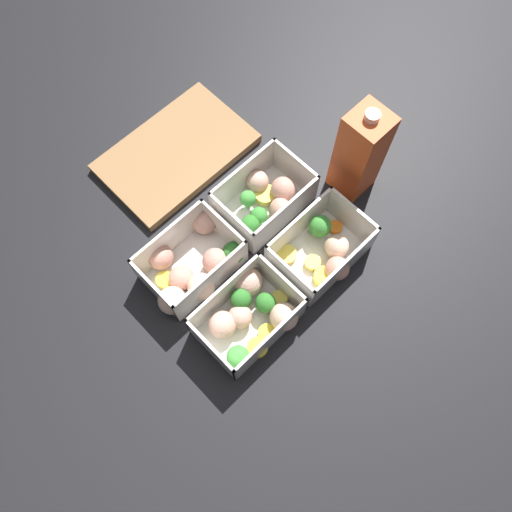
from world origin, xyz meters
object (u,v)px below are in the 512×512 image
at_px(container_near_right, 323,250).
at_px(container_far_left, 192,266).
at_px(juice_carton, 360,153).
at_px(container_near_left, 250,314).
at_px(container_far_right, 266,198).

distance_m(container_near_right, container_far_left, 0.23).
relative_size(container_near_right, container_far_left, 0.85).
bearing_deg(container_near_right, juice_carton, 23.53).
bearing_deg(container_near_left, container_near_right, -2.77).
bearing_deg(juice_carton, container_near_right, -156.47).
distance_m(container_near_right, juice_carton, 0.18).
height_order(container_near_left, container_far_right, same).
height_order(container_far_right, juice_carton, juice_carton).
relative_size(container_near_left, container_far_right, 1.00).
xyz_separation_m(container_near_left, container_far_right, (0.17, 0.13, -0.00)).
height_order(container_far_left, juice_carton, juice_carton).
bearing_deg(container_far_left, container_near_left, -85.07).
xyz_separation_m(container_near_left, container_far_left, (-0.01, 0.13, -0.00)).
distance_m(container_near_left, container_near_right, 0.17).
xyz_separation_m(container_near_left, juice_carton, (0.32, 0.06, 0.07)).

